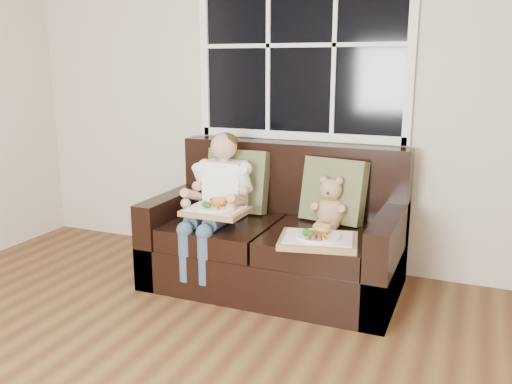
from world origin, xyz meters
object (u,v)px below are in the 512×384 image
at_px(tray_left, 216,209).
at_px(tray_right, 318,239).
at_px(teddy_bear, 330,206).
at_px(loveseat, 277,241).
at_px(child, 219,191).

height_order(tray_left, tray_right, tray_left).
bearing_deg(teddy_bear, tray_right, -85.89).
bearing_deg(loveseat, tray_left, -138.79).
distance_m(loveseat, teddy_bear, 0.46).
distance_m(loveseat, child, 0.54).
bearing_deg(tray_right, child, 151.74).
height_order(child, tray_left, child).
relative_size(teddy_bear, tray_left, 0.86).
bearing_deg(teddy_bear, loveseat, -173.30).
bearing_deg(tray_right, loveseat, 126.45).
relative_size(loveseat, tray_left, 4.15).
relative_size(child, tray_right, 1.75).
bearing_deg(tray_right, teddy_bear, 83.12).
relative_size(loveseat, tray_right, 3.19).
xyz_separation_m(loveseat, tray_left, (-0.33, -0.29, 0.27)).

